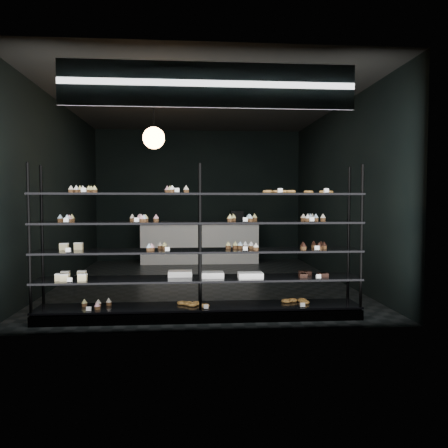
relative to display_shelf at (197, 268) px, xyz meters
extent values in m
cube|color=black|center=(0.13, 2.45, -0.62)|extent=(5.00, 6.00, 0.01)
cube|color=black|center=(0.13, 2.45, 2.57)|extent=(5.00, 6.00, 0.01)
cube|color=black|center=(0.13, 5.45, 0.97)|extent=(5.00, 0.01, 3.20)
cube|color=black|center=(0.13, -0.55, 0.97)|extent=(5.00, 0.01, 3.20)
cube|color=black|center=(-2.37, 2.45, 0.97)|extent=(0.01, 6.00, 3.20)
cube|color=black|center=(2.63, 2.45, 0.97)|extent=(0.01, 6.00, 3.20)
cube|color=black|center=(0.03, 0.00, -0.57)|extent=(4.00, 0.50, 0.12)
cylinder|color=black|center=(-1.94, -0.22, 0.36)|extent=(0.04, 0.04, 1.85)
cylinder|color=black|center=(-1.94, 0.22, 0.36)|extent=(0.04, 0.04, 1.85)
cylinder|color=black|center=(0.03, -0.22, 0.36)|extent=(0.04, 0.04, 1.85)
cylinder|color=black|center=(0.03, 0.22, 0.36)|extent=(0.04, 0.04, 1.85)
cylinder|color=black|center=(2.00, -0.22, 0.36)|extent=(0.04, 0.04, 1.85)
cylinder|color=black|center=(2.00, 0.22, 0.36)|extent=(0.04, 0.04, 1.85)
cube|color=black|center=(0.03, 0.00, -0.48)|extent=(4.00, 0.50, 0.03)
cube|color=black|center=(0.03, 0.00, -0.13)|extent=(4.00, 0.50, 0.02)
cube|color=black|center=(0.03, 0.00, 0.22)|extent=(4.00, 0.50, 0.02)
cube|color=black|center=(0.03, 0.00, 0.57)|extent=(4.00, 0.50, 0.02)
cube|color=black|center=(0.03, 0.00, 0.92)|extent=(4.00, 0.50, 0.02)
cube|color=white|center=(-1.34, -0.18, 0.96)|extent=(0.06, 0.04, 0.06)
cube|color=white|center=(-0.20, -0.18, 0.96)|extent=(0.06, 0.04, 0.06)
cube|color=white|center=(0.97, -0.18, 0.96)|extent=(0.05, 0.04, 0.06)
cube|color=white|center=(1.57, -0.18, 0.96)|extent=(0.06, 0.04, 0.06)
cube|color=white|center=(-1.53, -0.18, 0.61)|extent=(0.06, 0.04, 0.06)
cube|color=white|center=(-0.67, -0.18, 0.61)|extent=(0.05, 0.04, 0.06)
cube|color=white|center=(0.57, -0.18, 0.61)|extent=(0.06, 0.04, 0.06)
cube|color=white|center=(1.42, -0.18, 0.61)|extent=(0.06, 0.04, 0.06)
cube|color=white|center=(-1.55, -0.18, 0.26)|extent=(0.06, 0.04, 0.06)
cube|color=white|center=(-0.40, -0.18, 0.26)|extent=(0.05, 0.04, 0.06)
cube|color=white|center=(0.55, -0.18, 0.26)|extent=(0.06, 0.04, 0.06)
cube|color=white|center=(1.45, -0.18, 0.26)|extent=(0.06, 0.04, 0.06)
cube|color=white|center=(-1.50, -0.18, -0.09)|extent=(0.06, 0.04, 0.06)
cube|color=white|center=(1.45, -0.18, -0.09)|extent=(0.06, 0.04, 0.06)
cube|color=white|center=(-1.24, -0.18, -0.44)|extent=(0.06, 0.04, 0.06)
cube|color=white|center=(0.05, -0.18, -0.44)|extent=(0.05, 0.04, 0.06)
cube|color=white|center=(1.32, -0.18, -0.44)|extent=(0.06, 0.04, 0.06)
cube|color=#0B1238|center=(0.13, -0.47, 2.12)|extent=(3.20, 0.04, 0.45)
cube|color=white|center=(0.13, -0.49, 2.12)|extent=(3.30, 0.02, 0.50)
cylinder|color=black|center=(-0.65, 1.54, 2.27)|extent=(0.01, 0.01, 0.56)
sphere|color=#F9A157|center=(-0.65, 1.54, 1.82)|extent=(0.34, 0.34, 0.34)
cube|color=white|center=(0.14, 4.95, -0.17)|extent=(2.74, 0.60, 0.92)
cube|color=black|center=(0.14, 4.95, 0.32)|extent=(2.85, 0.65, 0.06)
cube|color=black|center=(1.02, 4.95, 0.48)|extent=(0.30, 0.30, 0.25)
camera|label=1|loc=(-0.08, -5.39, 0.83)|focal=35.00mm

